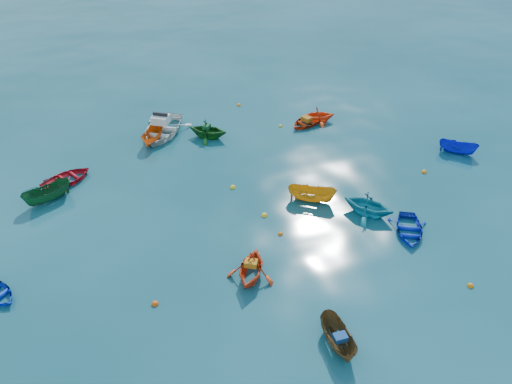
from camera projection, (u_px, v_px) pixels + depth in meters
name	position (u px, v px, depth m)	size (l,w,h in m)	color
ground	(289.00, 247.00, 27.24)	(160.00, 160.00, 0.00)	#093B44
sampan_brown_mid	(337.00, 345.00, 21.94)	(1.05, 2.78, 1.08)	brown
dinghy_blue_se	(408.00, 233.00, 28.25)	(2.22, 3.10, 0.64)	#0F29BE
dinghy_orange_w	(251.00, 277.00, 25.36)	(2.46, 2.85, 1.50)	red
sampan_yellow_mid	(311.00, 201.00, 30.75)	(1.12, 2.98, 1.15)	orange
dinghy_cyan_se	(367.00, 214.00, 29.66)	(2.58, 2.99, 1.57)	teal
dinghy_red_nw	(68.00, 182.00, 32.49)	(2.37, 3.31, 0.69)	#B50F1B
sampan_orange_n	(154.00, 142.00, 36.82)	(1.10, 2.91, 1.12)	orange
dinghy_green_n	(208.00, 137.00, 37.36)	(2.48, 2.88, 1.52)	#135217
dinghy_red_ne	(307.00, 124.00, 39.12)	(2.26, 3.16, 0.66)	#A32E0D
sampan_blue_far	(457.00, 153.00, 35.51)	(1.00, 2.66, 1.03)	#0F1ABF
dinghy_orange_far	(318.00, 121.00, 39.51)	(2.22, 2.57, 1.35)	#F64B17
sampan_green_far	(49.00, 201.00, 30.77)	(1.16, 3.07, 1.19)	#114B25
motorboat_white	(163.00, 134.00, 37.83)	(3.64, 5.09, 1.66)	white
tarp_blue_a	(340.00, 337.00, 21.43)	(0.58, 0.44, 0.28)	navy
tarp_orange_a	(251.00, 263.00, 24.89)	(0.62, 0.47, 0.30)	orange
tarp_green_b	(206.00, 127.00, 36.87)	(0.60, 0.46, 0.29)	#134E26
tarp_orange_b	(306.00, 119.00, 38.77)	(0.72, 0.55, 0.35)	#AF5C11
buoy_or_a	(155.00, 304.00, 23.86)	(0.36, 0.36, 0.36)	#D64B0B
buoy_ye_a	(264.00, 216.00, 29.52)	(0.37, 0.37, 0.37)	yellow
buoy_or_b	(470.00, 286.00, 24.83)	(0.33, 0.33, 0.33)	#D16D0B
buoy_ye_b	(66.00, 190.00, 31.67)	(0.35, 0.35, 0.35)	gold
buoy_or_c	(280.00, 234.00, 28.12)	(0.29, 0.29, 0.29)	#D75F0B
buoy_ye_c	(233.00, 188.00, 31.91)	(0.38, 0.38, 0.38)	yellow
buoy_or_d	(424.00, 172.00, 33.41)	(0.36, 0.36, 0.36)	orange
buoy_ye_d	(46.00, 187.00, 31.94)	(0.37, 0.37, 0.37)	yellow
buoy_or_e	(239.00, 105.00, 41.92)	(0.35, 0.35, 0.35)	orange
buoy_ye_e	(280.00, 126.00, 38.82)	(0.31, 0.31, 0.31)	yellow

